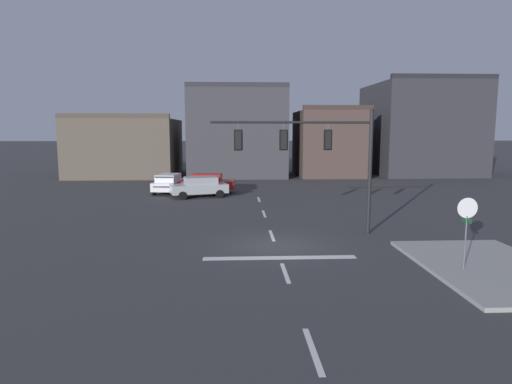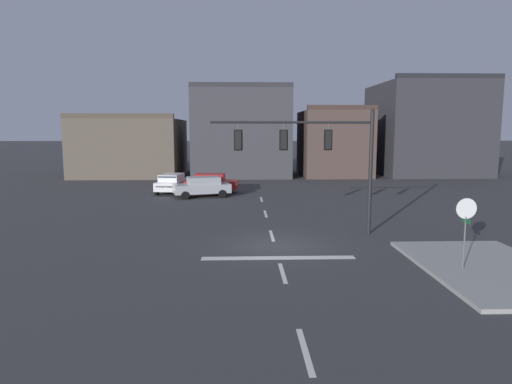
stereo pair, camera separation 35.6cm
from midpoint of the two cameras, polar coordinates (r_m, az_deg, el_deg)
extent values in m
plane|color=#353538|center=(21.01, 2.86, -6.77)|extent=(400.00, 400.00, 0.00)
cube|color=gray|center=(19.58, 27.88, -8.55)|extent=(5.00, 8.00, 0.15)
cube|color=silver|center=(19.09, 3.36, -8.27)|extent=(6.40, 0.50, 0.01)
cube|color=silver|center=(11.67, 7.12, -19.19)|extent=(0.16, 2.40, 0.01)
cube|color=silver|center=(17.18, 3.97, -10.11)|extent=(0.16, 2.40, 0.01)
cube|color=silver|center=(22.94, 2.45, -5.50)|extent=(0.16, 2.40, 0.01)
cube|color=silver|center=(28.80, 1.56, -2.75)|extent=(0.16, 2.40, 0.01)
cube|color=silver|center=(34.71, 0.97, -0.93)|extent=(0.16, 2.40, 0.01)
cylinder|color=black|center=(23.61, 14.62, 2.27)|extent=(0.20, 0.20, 6.21)
cylinder|color=black|center=(22.43, 5.10, 8.73)|extent=(8.00, 0.66, 0.12)
sphere|color=black|center=(23.53, 14.89, 9.94)|extent=(0.18, 0.18, 0.18)
cylinder|color=#56565B|center=(22.83, 9.53, 8.05)|extent=(0.03, 0.03, 0.35)
cube|color=black|center=(22.84, 9.49, 6.48)|extent=(0.32, 0.26, 0.90)
sphere|color=red|center=(22.96, 9.42, 7.19)|extent=(0.20, 0.20, 0.20)
sphere|color=#2D2314|center=(22.96, 9.41, 6.49)|extent=(0.20, 0.20, 0.20)
sphere|color=black|center=(22.97, 9.39, 5.79)|extent=(0.20, 0.20, 0.20)
cube|color=black|center=(22.82, 9.50, 6.48)|extent=(0.42, 0.06, 1.02)
cylinder|color=#56565B|center=(22.35, 3.96, 8.14)|extent=(0.03, 0.03, 0.35)
cube|color=black|center=(22.36, 3.94, 6.54)|extent=(0.32, 0.26, 0.90)
sphere|color=red|center=(22.48, 3.89, 7.27)|extent=(0.20, 0.20, 0.20)
sphere|color=#2D2314|center=(22.49, 3.89, 6.55)|extent=(0.20, 0.20, 0.20)
sphere|color=black|center=(22.49, 3.88, 5.83)|extent=(0.20, 0.20, 0.20)
cube|color=black|center=(22.34, 3.95, 6.54)|extent=(0.42, 0.06, 1.02)
cylinder|color=#56565B|center=(22.09, -1.80, 8.16)|extent=(0.03, 0.03, 0.35)
cube|color=black|center=(22.09, -1.79, 6.54)|extent=(0.32, 0.26, 0.90)
sphere|color=red|center=(22.22, -1.82, 7.27)|extent=(0.20, 0.20, 0.20)
sphere|color=#2D2314|center=(22.22, -1.82, 6.55)|extent=(0.20, 0.20, 0.20)
sphere|color=black|center=(22.23, -1.81, 5.82)|extent=(0.20, 0.20, 0.20)
cube|color=black|center=(22.07, -1.79, 6.54)|extent=(0.42, 0.06, 1.02)
cylinder|color=#56565B|center=(18.52, 25.21, -6.09)|extent=(0.06, 0.06, 2.15)
cylinder|color=white|center=(18.26, 25.46, -1.89)|extent=(0.76, 0.03, 0.76)
cylinder|color=#B21414|center=(18.27, 25.44, -1.89)|extent=(0.68, 0.03, 0.68)
cube|color=#19592D|center=(18.33, 25.38, -3.28)|extent=(0.02, 0.64, 0.16)
cube|color=#A81E1E|center=(38.48, -5.35, 0.94)|extent=(4.55, 2.21, 0.70)
cube|color=#A81E1E|center=(38.43, -5.58, 1.88)|extent=(2.61, 1.83, 0.56)
cube|color=#2D3842|center=(38.32, -4.45, 1.84)|extent=(0.39, 1.54, 0.47)
cube|color=#2D3842|center=(38.64, -7.30, 1.85)|extent=(0.36, 1.53, 0.46)
cylinder|color=black|center=(39.16, -3.05, 0.53)|extent=(0.66, 0.28, 0.64)
cylinder|color=black|center=(37.49, -3.35, 0.20)|extent=(0.66, 0.28, 0.64)
cylinder|color=black|center=(39.61, -7.23, 0.56)|extent=(0.66, 0.28, 0.64)
cylinder|color=black|center=(37.95, -7.71, 0.23)|extent=(0.66, 0.28, 0.64)
sphere|color=silver|center=(38.76, -2.03, 1.10)|extent=(0.16, 0.16, 0.16)
sphere|color=silver|center=(37.62, -2.21, 0.89)|extent=(0.16, 0.16, 0.16)
cube|color=maroon|center=(38.87, -8.53, 1.08)|extent=(0.17, 1.37, 0.12)
cube|color=silver|center=(38.91, -10.24, 0.93)|extent=(2.40, 4.61, 0.70)
cube|color=silver|center=(38.70, -10.33, 1.83)|extent=(1.93, 2.66, 0.56)
cube|color=#2D3842|center=(39.43, -10.01, 1.92)|extent=(1.54, 0.46, 0.47)
cube|color=#2D3842|center=(37.58, -10.84, 1.61)|extent=(1.54, 0.43, 0.46)
cylinder|color=black|center=(40.58, -10.80, 0.65)|extent=(0.31, 0.66, 0.64)
cylinder|color=black|center=(40.11, -8.48, 0.63)|extent=(0.31, 0.66, 0.64)
cylinder|color=black|center=(37.84, -12.09, 0.11)|extent=(0.31, 0.66, 0.64)
cylinder|color=black|center=(37.34, -9.61, 0.07)|extent=(0.31, 0.66, 0.64)
sphere|color=silver|center=(41.14, -10.16, 1.37)|extent=(0.16, 0.16, 0.16)
sphere|color=silver|center=(40.83, -8.61, 1.36)|extent=(0.16, 0.16, 0.16)
cube|color=maroon|center=(36.83, -11.20, 0.64)|extent=(1.36, 0.23, 0.12)
cube|color=#9EA0A5|center=(36.00, -6.55, 0.45)|extent=(4.72, 2.92, 0.70)
cube|color=#9EA0A5|center=(35.95, -6.33, 1.46)|extent=(2.80, 2.20, 0.56)
cube|color=#2D3842|center=(35.82, -7.53, 1.38)|extent=(0.65, 1.53, 0.47)
cube|color=#2D3842|center=(36.20, -4.51, 1.49)|extent=(0.62, 1.52, 0.46)
cylinder|color=black|center=(34.98, -8.61, -0.43)|extent=(0.68, 0.38, 0.64)
cylinder|color=black|center=(36.64, -9.02, -0.07)|extent=(0.68, 0.38, 0.64)
cylinder|color=black|center=(35.53, -3.98, -0.23)|extent=(0.68, 0.38, 0.64)
cylinder|color=black|center=(37.17, -4.59, 0.12)|extent=(0.68, 0.38, 0.64)
sphere|color=silver|center=(35.09, -9.87, 0.28)|extent=(0.16, 0.16, 0.16)
sphere|color=silver|center=(36.22, -10.11, 0.50)|extent=(0.16, 0.16, 0.16)
cube|color=maroon|center=(36.46, -3.19, 0.71)|extent=(0.41, 1.33, 0.12)
cube|color=brown|center=(55.46, -15.19, 5.44)|extent=(11.62, 11.65, 6.48)
cube|color=#493F35|center=(50.09, -16.80, 9.15)|extent=(11.62, 0.60, 0.50)
cube|color=#38383D|center=(53.00, -1.66, 7.36)|extent=(10.92, 9.75, 9.71)
cube|color=#2B2B30|center=(48.65, -1.66, 13.34)|extent=(10.92, 0.60, 0.50)
cube|color=#473833|center=(53.77, 9.91, 6.02)|extent=(7.49, 9.00, 7.40)
cube|color=#3A2B26|center=(49.69, 11.02, 10.41)|extent=(7.49, 0.60, 0.50)
cube|color=#2D2D33|center=(58.71, 20.64, 7.39)|extent=(11.55, 12.39, 10.69)
cube|color=black|center=(53.61, 23.40, 13.25)|extent=(11.55, 0.60, 0.50)
camera|label=1|loc=(0.18, -89.55, 0.06)|focal=31.80mm
camera|label=2|loc=(0.18, 90.45, -0.06)|focal=31.80mm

